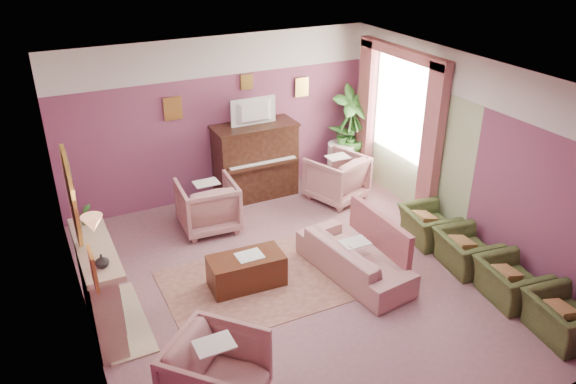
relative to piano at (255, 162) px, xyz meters
name	(u,v)px	position (x,y,z in m)	size (l,w,h in m)	color
floor	(300,280)	(-0.50, -2.68, -0.65)	(5.50, 6.00, 0.01)	#8E6068
ceiling	(303,80)	(-0.50, -2.68, 2.15)	(5.50, 6.00, 0.01)	beige
wall_back	(220,120)	(-0.50, 0.32, 0.75)	(5.50, 0.02, 2.80)	#693B5F
wall_front	(467,328)	(-0.50, -5.68, 0.75)	(5.50, 0.02, 2.80)	#693B5F
wall_left	(75,238)	(-3.25, -2.68, 0.75)	(0.02, 6.00, 2.80)	#693B5F
wall_right	(467,152)	(2.25, -2.68, 0.75)	(0.02, 6.00, 2.80)	#693B5F
picture_rail_band	(216,56)	(-0.50, 0.31, 1.82)	(5.50, 0.01, 0.65)	silver
stripe_panel	(410,144)	(2.23, -1.38, 0.42)	(0.01, 3.00, 2.15)	#ABC08E
fireplace_surround	(99,289)	(-3.09, -2.48, -0.10)	(0.30, 1.40, 1.10)	#C9B391
fireplace_inset	(110,297)	(-2.99, -2.48, -0.25)	(0.18, 0.72, 0.68)	black
fire_ember	(115,308)	(-2.95, -2.48, -0.43)	(0.06, 0.54, 0.10)	orange
mantel_shelf	(95,248)	(-3.06, -2.48, 0.47)	(0.40, 1.55, 0.07)	#C9B391
hearth	(122,320)	(-2.89, -2.48, -0.64)	(0.55, 1.50, 0.02)	#C9B391
mirror_frame	(71,197)	(-3.20, -2.48, 1.15)	(0.04, 0.72, 1.20)	gold
mirror_glass	(74,196)	(-3.17, -2.48, 1.15)	(0.01, 0.60, 1.06)	silver
sconce_shade	(93,224)	(-3.12, -3.53, 1.33)	(0.20, 0.20, 0.16)	#FEA772
piano	(255,162)	(0.00, 0.00, 0.00)	(1.40, 0.60, 1.30)	#341C12
piano_keyshelf	(263,165)	(0.00, -0.35, 0.07)	(1.30, 0.12, 0.06)	#341C12
piano_keys	(263,163)	(0.00, -0.35, 0.11)	(1.20, 0.08, 0.02)	white
piano_top	(254,126)	(0.00, 0.00, 0.66)	(1.45, 0.65, 0.04)	#341C12
television	(255,110)	(0.00, -0.05, 0.95)	(0.80, 0.12, 0.48)	black
print_back_left	(173,109)	(-1.30, 0.28, 1.07)	(0.30, 0.03, 0.38)	gold
print_back_right	(302,87)	(1.05, 0.28, 1.13)	(0.26, 0.03, 0.34)	gold
print_back_mid	(247,82)	(0.00, 0.28, 1.35)	(0.22, 0.03, 0.26)	gold
print_left_wall	(93,269)	(-3.21, -3.88, 1.07)	(0.03, 0.28, 0.36)	gold
window_blind	(402,104)	(2.20, -1.13, 1.05)	(0.03, 1.40, 1.80)	beige
curtain_left	(432,146)	(2.12, -2.05, 0.65)	(0.16, 0.34, 2.60)	#9A5156
curtain_right	(366,112)	(2.12, -0.21, 0.65)	(0.16, 0.34, 2.60)	#9A5156
pelmet	(403,53)	(2.12, -1.13, 1.91)	(0.16, 2.20, 0.16)	#9A5156
mantel_plant	(86,214)	(-3.05, -1.93, 0.64)	(0.16, 0.16, 0.28)	#33752A
mantel_vase	(102,261)	(-3.05, -2.98, 0.58)	(0.16, 0.16, 0.16)	silver
area_rug	(259,284)	(-1.06, -2.52, -0.64)	(2.50, 1.80, 0.01)	#936253
coffee_table	(247,271)	(-1.21, -2.46, -0.43)	(1.00, 0.50, 0.45)	#452111
table_paper	(249,256)	(-1.16, -2.46, -0.20)	(0.35, 0.28, 0.01)	silver
sofa	(354,252)	(0.22, -2.89, -0.28)	(0.61, 1.83, 0.74)	tan
sofa_throw	(380,231)	(0.62, -2.89, -0.05)	(0.09, 1.38, 0.51)	#9A5156
floral_armchair_left	(208,203)	(-1.15, -0.76, -0.20)	(0.87, 0.87, 0.90)	tan
floral_armchair_right	(337,175)	(1.21, -0.77, -0.20)	(0.87, 0.87, 0.90)	tan
floral_armchair_front	(216,372)	(-2.28, -4.26, -0.20)	(0.87, 0.87, 0.90)	tan
olive_chair_a	(565,312)	(1.73, -5.08, -0.30)	(0.57, 0.81, 0.70)	#435127
olive_chair_b	(511,276)	(1.73, -4.26, -0.30)	(0.57, 0.81, 0.70)	#435127
olive_chair_c	(466,246)	(1.73, -3.44, -0.30)	(0.57, 0.81, 0.70)	#435127
olive_chair_d	(429,220)	(1.73, -2.62, -0.30)	(0.57, 0.81, 0.70)	#435127
side_table	(341,161)	(1.74, -0.04, -0.30)	(0.52, 0.52, 0.70)	silver
side_plant_big	(342,135)	(1.74, -0.04, 0.22)	(0.30, 0.30, 0.34)	#33752A
side_plant_small	(351,137)	(1.86, -0.14, 0.19)	(0.16, 0.16, 0.28)	#33752A
palm_pot	(349,169)	(1.90, -0.08, -0.48)	(0.34, 0.34, 0.34)	brown
palm_plant	(351,125)	(1.90, -0.08, 0.41)	(0.76, 0.76, 1.44)	#33752A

